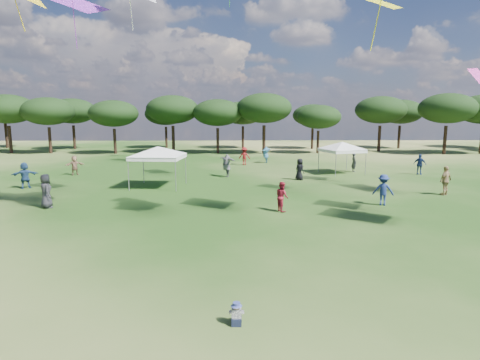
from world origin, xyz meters
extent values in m
cylinder|color=black|center=(-29.06, 45.29, 1.75)|extent=(0.40, 0.40, 3.49)
ellipsoid|color=black|center=(-29.06, 45.29, 5.59)|extent=(6.79, 6.79, 3.66)
cylinder|color=black|center=(-23.92, 45.02, 1.66)|extent=(0.38, 0.38, 3.32)
ellipsoid|color=black|center=(-23.92, 45.02, 5.31)|extent=(6.44, 6.44, 3.47)
cylinder|color=black|center=(-15.51, 44.30, 1.57)|extent=(0.36, 0.36, 3.14)
ellipsoid|color=black|center=(-15.51, 44.30, 5.03)|extent=(6.11, 6.11, 3.29)
cylinder|color=black|center=(-8.39, 45.81, 1.73)|extent=(0.40, 0.40, 3.46)
ellipsoid|color=black|center=(-8.39, 45.81, 5.54)|extent=(6.73, 6.73, 3.63)
cylinder|color=black|center=(-2.58, 44.63, 1.61)|extent=(0.37, 0.37, 3.21)
ellipsoid|color=black|center=(-2.58, 44.63, 5.14)|extent=(6.24, 6.24, 3.36)
cylinder|color=black|center=(3.26, 44.18, 1.78)|extent=(0.41, 0.41, 3.56)
ellipsoid|color=black|center=(3.26, 44.18, 5.69)|extent=(6.91, 6.91, 3.73)
cylinder|color=black|center=(10.19, 44.51, 1.44)|extent=(0.33, 0.33, 2.88)
ellipsoid|color=black|center=(10.19, 44.51, 4.61)|extent=(5.60, 5.60, 3.02)
cylinder|color=black|center=(18.96, 46.98, 1.72)|extent=(0.39, 0.39, 3.44)
ellipsoid|color=black|center=(18.96, 46.98, 5.51)|extent=(6.69, 6.69, 3.60)
cylinder|color=black|center=(25.77, 43.05, 1.77)|extent=(0.40, 0.40, 3.53)
ellipsoid|color=black|center=(25.77, 43.05, 5.65)|extent=(6.86, 6.86, 3.70)
cylinder|color=black|center=(-34.09, 53.56, 1.81)|extent=(0.41, 0.41, 3.62)
ellipsoid|color=black|center=(-34.09, 53.56, 5.80)|extent=(7.03, 7.03, 3.79)
cylinder|color=black|center=(-23.40, 51.57, 1.68)|extent=(0.39, 0.39, 3.37)
ellipsoid|color=black|center=(-23.40, 51.57, 5.39)|extent=(6.54, 6.54, 3.53)
cylinder|color=black|center=(-10.52, 53.31, 1.56)|extent=(0.36, 0.36, 3.11)
ellipsoid|color=black|center=(-10.52, 53.31, 4.98)|extent=(6.05, 6.05, 3.26)
cylinder|color=black|center=(0.83, 52.52, 1.60)|extent=(0.37, 0.37, 3.20)
ellipsoid|color=black|center=(0.83, 52.52, 5.12)|extent=(6.21, 6.21, 3.35)
cylinder|color=black|center=(10.82, 51.34, 1.50)|extent=(0.34, 0.34, 2.99)
ellipsoid|color=black|center=(10.82, 51.34, 4.79)|extent=(5.81, 5.81, 3.13)
cylinder|color=black|center=(23.62, 51.75, 1.66)|extent=(0.38, 0.38, 3.31)
ellipsoid|color=black|center=(23.62, 51.75, 5.30)|extent=(6.43, 6.43, 3.47)
cylinder|color=gray|center=(-7.48, 19.36, 1.06)|extent=(0.06, 0.06, 2.11)
cylinder|color=gray|center=(-4.39, 19.06, 1.06)|extent=(0.06, 0.06, 2.11)
cylinder|color=gray|center=(-7.19, 22.45, 1.06)|extent=(0.06, 0.06, 2.11)
cylinder|color=gray|center=(-4.09, 22.15, 1.06)|extent=(0.06, 0.06, 2.11)
cube|color=white|center=(-5.79, 20.75, 2.06)|extent=(3.56, 3.56, 0.25)
pyramid|color=white|center=(-5.79, 20.75, 2.79)|extent=(6.62, 6.62, 0.60)
cylinder|color=gray|center=(7.57, 25.26, 0.99)|extent=(0.06, 0.06, 1.97)
cylinder|color=gray|center=(10.25, 26.07, 0.99)|extent=(0.06, 0.06, 1.97)
cylinder|color=gray|center=(6.76, 27.95, 0.99)|extent=(0.06, 0.06, 1.97)
cylinder|color=gray|center=(9.44, 28.76, 0.99)|extent=(0.06, 0.06, 1.97)
cube|color=white|center=(8.50, 27.01, 1.92)|extent=(3.69, 3.69, 0.25)
pyramid|color=white|center=(8.50, 27.01, 2.65)|extent=(5.78, 5.78, 0.60)
cube|color=#151C30|center=(-0.64, 2.35, 0.09)|extent=(0.24, 0.24, 0.18)
cube|color=#151C30|center=(-0.72, 2.53, 0.05)|extent=(0.09, 0.22, 0.10)
cube|color=#151C30|center=(-0.56, 2.52, 0.05)|extent=(0.09, 0.22, 0.10)
cube|color=white|center=(-0.64, 2.35, 0.29)|extent=(0.23, 0.16, 0.24)
cylinder|color=white|center=(-0.79, 2.42, 0.29)|extent=(0.08, 0.23, 0.14)
cylinder|color=white|center=(-0.50, 2.42, 0.29)|extent=(0.08, 0.23, 0.14)
sphere|color=#E0B293|center=(-0.64, 2.35, 0.45)|extent=(0.16, 0.16, 0.16)
cone|color=#474FA6|center=(-0.64, 2.35, 0.49)|extent=(0.27, 0.27, 0.03)
cylinder|color=#474FA6|center=(-0.64, 2.35, 0.53)|extent=(0.18, 0.18, 0.07)
imported|color=maroon|center=(0.46, 32.71, 0.88)|extent=(1.27, 0.93, 1.75)
imported|color=navy|center=(7.51, 14.88, 0.86)|extent=(1.24, 0.93, 1.71)
imported|color=navy|center=(-14.67, 20.37, 0.89)|extent=(1.71, 1.23, 1.78)
imported|color=black|center=(4.37, 23.52, 0.82)|extent=(0.90, 0.95, 1.63)
imported|color=navy|center=(14.76, 26.08, 0.85)|extent=(1.02, 0.98, 1.70)
imported|color=#8D614C|center=(-13.70, 26.41, 0.80)|extent=(1.51, 1.17, 1.60)
imported|color=#265573|center=(2.70, 34.40, 0.86)|extent=(1.46, 2.15, 1.72)
imported|color=maroon|center=(1.81, 13.60, 0.77)|extent=(0.79, 0.90, 1.54)
imported|color=#9D7E55|center=(12.39, 17.58, 0.91)|extent=(1.14, 0.92, 1.82)
imported|color=#323237|center=(9.80, 27.77, 0.81)|extent=(0.50, 0.66, 1.62)
imported|color=#2A292E|center=(-10.63, 14.58, 0.91)|extent=(0.98, 1.07, 1.83)
imported|color=#4A494E|center=(-1.19, 25.18, 0.91)|extent=(1.64, 2.25, 1.83)
plane|color=yellow|center=(4.97, 10.72, 9.55)|extent=(3.11, 2.83, 1.47)
plane|color=purple|center=(-7.66, 12.85, 9.86)|extent=(2.76, 2.47, 1.45)
camera|label=1|loc=(-0.73, -6.47, 4.94)|focal=30.00mm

